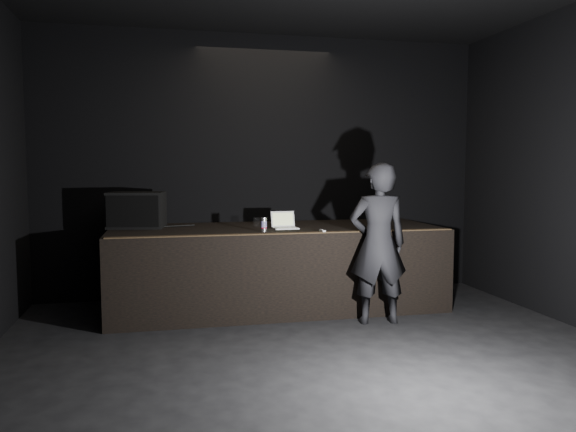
% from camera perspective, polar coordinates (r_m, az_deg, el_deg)
% --- Properties ---
extents(ground, '(7.00, 7.00, 0.00)m').
position_cam_1_polar(ground, '(4.58, 5.85, -17.33)').
color(ground, black).
rests_on(ground, ground).
extents(room_walls, '(6.10, 7.10, 3.52)m').
position_cam_1_polar(room_walls, '(4.25, 6.10, 8.82)').
color(room_walls, black).
rests_on(room_walls, ground).
extents(stage_riser, '(4.00, 1.50, 1.00)m').
position_cam_1_polar(stage_riser, '(6.99, -1.22, -5.20)').
color(stage_riser, black).
rests_on(stage_riser, ground).
extents(riser_lip, '(3.92, 0.10, 0.01)m').
position_cam_1_polar(riser_lip, '(6.23, 0.06, -1.74)').
color(riser_lip, brown).
rests_on(riser_lip, stage_riser).
extents(stage_monitor, '(0.72, 0.58, 0.43)m').
position_cam_1_polar(stage_monitor, '(7.05, -15.13, 0.60)').
color(stage_monitor, black).
rests_on(stage_monitor, stage_riser).
extents(cable, '(0.98, 0.26, 0.02)m').
position_cam_1_polar(cable, '(7.01, -13.40, -1.09)').
color(cable, black).
rests_on(cable, stage_riser).
extents(laptop, '(0.30, 0.27, 0.20)m').
position_cam_1_polar(laptop, '(6.76, -0.38, -0.82)').
color(laptop, white).
rests_on(laptop, stage_riser).
extents(beer_can, '(0.07, 0.07, 0.16)m').
position_cam_1_polar(beer_can, '(6.40, -2.47, -0.88)').
color(beer_can, silver).
rests_on(beer_can, stage_riser).
extents(plastic_cup, '(0.09, 0.09, 0.11)m').
position_cam_1_polar(plastic_cup, '(6.96, -3.18, -0.63)').
color(plastic_cup, white).
rests_on(plastic_cup, stage_riser).
extents(wii_remote, '(0.04, 0.14, 0.03)m').
position_cam_1_polar(wii_remote, '(6.38, 3.51, -1.53)').
color(wii_remote, white).
rests_on(wii_remote, stage_riser).
extents(person, '(0.69, 0.48, 1.78)m').
position_cam_1_polar(person, '(6.30, 9.14, -2.78)').
color(person, black).
rests_on(person, ground).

